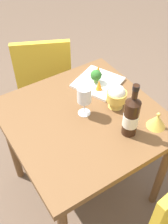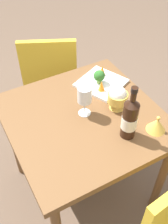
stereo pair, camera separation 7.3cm
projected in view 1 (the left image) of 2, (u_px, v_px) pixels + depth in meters
The scene contains 11 objects.
ground_plane at pixel (84, 186), 1.98m from camera, with size 8.00×8.00×0.00m, color brown.
dining_table at pixel (84, 128), 1.53m from camera, with size 0.81×0.81×0.73m.
chair_near_window at pixel (44, 75), 2.06m from camera, with size 0.53×0.53×0.85m.
wine_bottle at pixel (131, 116), 1.30m from camera, with size 0.08×0.08×0.30m.
wine_glass at pixel (84, 95), 1.39m from camera, with size 0.08×0.08×0.18m.
rice_bowl at pixel (117, 96), 1.47m from camera, with size 0.11×0.11×0.14m.
rice_bowl_lid at pixel (157, 121), 1.39m from camera, with size 0.10×0.10×0.09m.
serving_plate at pixel (98, 82), 1.66m from camera, with size 0.33×0.33×0.02m.
broccoli_floret at pixel (96, 75), 1.62m from camera, with size 0.07×0.07×0.09m.
carrot_garnish_left at pixel (99, 85), 1.58m from camera, with size 0.04×0.04×0.07m.
carrot_garnish_right at pixel (98, 70), 1.69m from camera, with size 0.04×0.04×0.06m.
Camera 1 is at (-0.87, 0.56, 1.77)m, focal length 43.64 mm.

